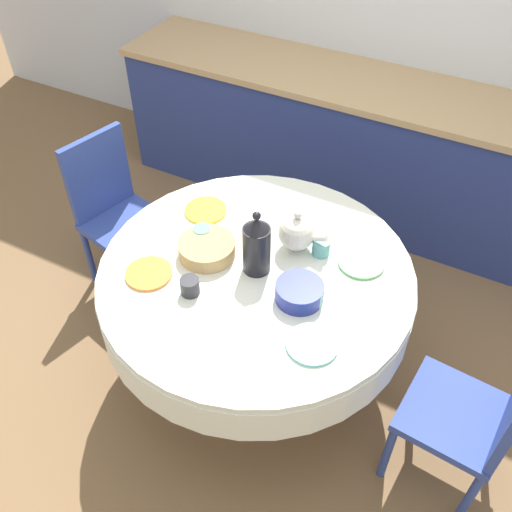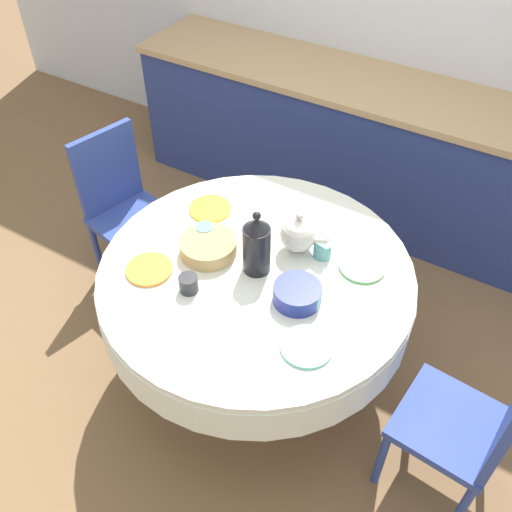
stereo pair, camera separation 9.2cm
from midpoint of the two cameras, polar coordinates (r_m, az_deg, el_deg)
The scene contains 17 objects.
ground_plane at distance 3.02m, azimuth 0.88°, elevation -11.02°, with size 12.00×12.00×0.00m, color brown.
kitchen_counter at distance 3.73m, azimuth 12.85°, elevation 9.98°, with size 3.24×0.64×0.90m.
dining_table at distance 2.55m, azimuth 1.03°, elevation -3.26°, with size 1.38×1.38×0.72m.
chair_left at distance 2.44m, azimuth 22.02°, elevation -15.34°, with size 0.44×0.44×0.91m.
chair_right at distance 3.23m, azimuth -12.32°, elevation 5.12°, with size 0.49×0.49×0.91m.
plate_near_left at distance 2.49m, azimuth -9.59°, elevation -1.36°, with size 0.20×0.20×0.01m, color orange.
cup_near_left at distance 2.36m, azimuth -5.66°, elevation -2.80°, with size 0.08×0.08×0.08m, color #28282D.
plate_near_right at distance 2.20m, azimuth 6.27°, elevation -9.02°, with size 0.20×0.20×0.01m, color #60BCB7.
cup_near_right at distance 2.31m, azimuth 6.60°, elevation -4.43°, with size 0.08×0.08×0.08m, color #5BA39E.
plate_far_left at distance 2.76m, azimuth -3.66°, elevation 4.73°, with size 0.20×0.20×0.01m, color yellow.
cup_far_left at distance 2.59m, azimuth -4.15°, elevation 2.32°, with size 0.08×0.08×0.08m, color #5BA39E.
plate_far_right at distance 2.52m, azimuth 11.60°, elevation -1.07°, with size 0.20×0.20×0.01m, color #5BA85B.
cup_far_right at distance 2.52m, azimuth 7.70°, elevation 0.63°, with size 0.08×0.08×0.08m, color #5BA39E.
coffee_carafe at distance 2.37m, azimuth 1.24°, elevation 1.03°, with size 0.12×0.12×0.32m.
teapot at distance 2.50m, azimuth 5.34°, elevation 2.19°, with size 0.23×0.16×0.21m.
bread_basket at distance 2.52m, azimuth -3.77°, elevation 0.92°, with size 0.25×0.25×0.07m, color tan.
fruit_bowl at distance 2.32m, azimuth 5.28°, elevation -3.81°, with size 0.20×0.20×0.08m, color navy.
Camera 2 is at (0.88, -1.49, 2.48)m, focal length 40.00 mm.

